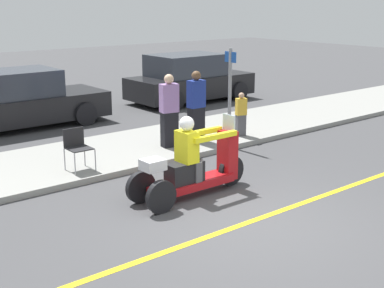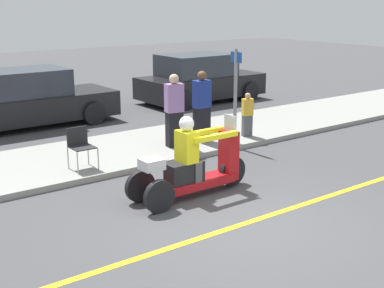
# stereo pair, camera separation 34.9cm
# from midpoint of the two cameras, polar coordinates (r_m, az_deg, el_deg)

# --- Properties ---
(ground_plane) EXTENTS (60.00, 60.00, 0.00)m
(ground_plane) POSITION_cam_midpoint_polar(r_m,az_deg,el_deg) (8.50, 4.86, -8.34)
(ground_plane) COLOR #424244
(lane_stripe) EXTENTS (24.00, 0.12, 0.01)m
(lane_stripe) POSITION_cam_midpoint_polar(r_m,az_deg,el_deg) (8.53, 5.12, -8.24)
(lane_stripe) COLOR gold
(lane_stripe) RESTS_ON ground
(sidewalk_strip) EXTENTS (28.00, 2.80, 0.12)m
(sidewalk_strip) POSITION_cam_midpoint_polar(r_m,az_deg,el_deg) (12.01, -10.46, -1.14)
(sidewalk_strip) COLOR gray
(sidewalk_strip) RESTS_ON ground
(motorcycle_trike) EXTENTS (2.39, 0.69, 1.47)m
(motorcycle_trike) POSITION_cam_midpoint_polar(r_m,az_deg,el_deg) (9.39, -1.04, -2.54)
(motorcycle_trike) COLOR black
(motorcycle_trike) RESTS_ON ground
(spectator_near_curb) EXTENTS (0.29, 0.23, 1.08)m
(spectator_near_curb) POSITION_cam_midpoint_polar(r_m,az_deg,el_deg) (13.17, 4.49, 3.10)
(spectator_near_curb) COLOR #515156
(spectator_near_curb) RESTS_ON sidewalk_strip
(spectator_by_tree) EXTENTS (0.40, 0.24, 1.67)m
(spectator_by_tree) POSITION_cam_midpoint_polar(r_m,az_deg,el_deg) (12.58, -0.35, 3.91)
(spectator_by_tree) COLOR black
(spectator_by_tree) RESTS_ON sidewalk_strip
(spectator_with_child) EXTENTS (0.43, 0.31, 1.66)m
(spectator_with_child) POSITION_cam_midpoint_polar(r_m,az_deg,el_deg) (12.09, -3.27, 3.40)
(spectator_with_child) COLOR black
(spectator_with_child) RESTS_ON sidewalk_strip
(folding_chair_set_back) EXTENTS (0.46, 0.46, 0.82)m
(folding_chair_set_back) POSITION_cam_midpoint_polar(r_m,az_deg,el_deg) (10.76, -13.10, -0.08)
(folding_chair_set_back) COLOR #A5A8AD
(folding_chair_set_back) RESTS_ON sidewalk_strip
(parked_car_lot_left) EXTENTS (4.31, 2.09, 1.61)m
(parked_car_lot_left) POSITION_cam_midpoint_polar(r_m,az_deg,el_deg) (18.29, -0.87, 6.91)
(parked_car_lot_left) COLOR black
(parked_car_lot_left) RESTS_ON ground
(parked_car_lot_right) EXTENTS (4.90, 2.01, 1.57)m
(parked_car_lot_right) POSITION_cam_midpoint_polar(r_m,az_deg,el_deg) (15.21, -19.23, 4.31)
(parked_car_lot_right) COLOR black
(parked_car_lot_right) RESTS_ON ground
(street_sign) EXTENTS (0.08, 0.36, 2.20)m
(street_sign) POSITION_cam_midpoint_polar(r_m,az_deg,el_deg) (12.38, 3.25, 5.55)
(street_sign) COLOR gray
(street_sign) RESTS_ON sidewalk_strip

